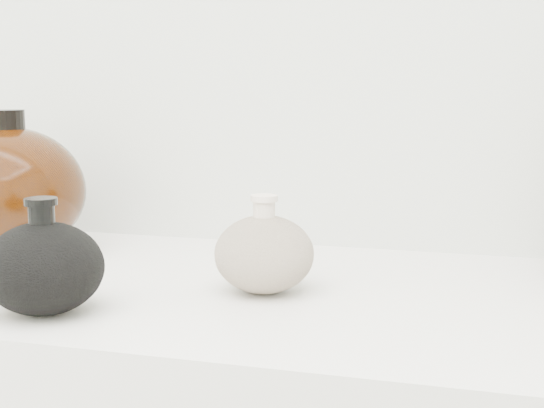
# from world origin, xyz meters

# --- Properties ---
(black_gourd_vase) EXTENTS (0.16, 0.16, 0.12)m
(black_gourd_vase) POSITION_xyz_m (-0.18, 0.79, 0.95)
(black_gourd_vase) COLOR black
(black_gourd_vase) RESTS_ON display_counter
(cream_gourd_vase) EXTENTS (0.14, 0.14, 0.11)m
(cream_gourd_vase) POSITION_xyz_m (0.02, 0.93, 0.95)
(cream_gourd_vase) COLOR beige
(cream_gourd_vase) RESTS_ON display_counter
(left_round_pot) EXTENTS (0.24, 0.24, 0.20)m
(left_round_pot) POSITION_xyz_m (-0.38, 1.02, 0.99)
(left_round_pot) COLOR black
(left_round_pot) RESTS_ON display_counter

